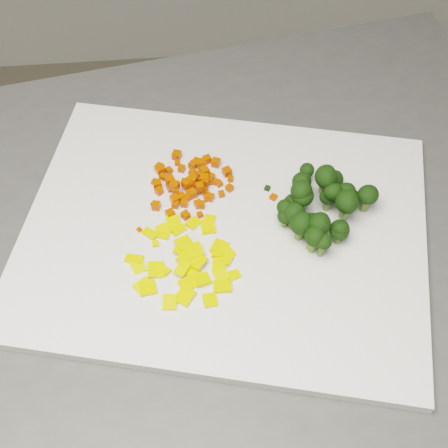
{
  "coord_description": "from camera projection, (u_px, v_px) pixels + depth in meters",
  "views": [
    {
      "loc": [
        0.01,
        0.03,
        1.54
      ],
      "look_at": [
        0.05,
        0.49,
        0.92
      ],
      "focal_mm": 50.0,
      "sensor_mm": 36.0,
      "label": 1
    }
  ],
  "objects": [
    {
      "name": "carrot_cube_20",
      "position": [
        202.0,
        180.0,
        0.82
      ],
      "size": [
        0.01,
        0.01,
        0.01
      ],
      "primitive_type": "cube",
      "rotation": [
        0.0,
        0.0,
        2.66
      ],
      "color": "#C33202",
      "rests_on": "carrot_pile"
    },
    {
      "name": "carrot_cube_17",
      "position": [
        188.0,
        197.0,
        0.81
      ],
      "size": [
        0.01,
        0.01,
        0.01
      ],
      "primitive_type": "cube",
      "rotation": [
        0.0,
        0.0,
        0.5
      ],
      "color": "#C33202",
      "rests_on": "carrot_pile"
    },
    {
      "name": "pepper_chunk_29",
      "position": [
        182.0,
        248.0,
        0.76
      ],
      "size": [
        0.02,
        0.03,
        0.01
      ],
      "primitive_type": "cube",
      "rotation": [
        -0.13,
        0.02,
        0.96
      ],
      "color": "yellow",
      "rests_on": "pepper_pile"
    },
    {
      "name": "pepper_chunk_37",
      "position": [
        162.0,
        234.0,
        0.77
      ],
      "size": [
        0.02,
        0.02,
        0.0
      ],
      "primitive_type": "cube",
      "rotation": [
        0.0,
        -0.0,
        2.77
      ],
      "color": "yellow",
      "rests_on": "pepper_pile"
    },
    {
      "name": "broccoli_floret_24",
      "position": [
        285.0,
        219.0,
        0.77
      ],
      "size": [
        0.03,
        0.03,
        0.03
      ],
      "primitive_type": null,
      "color": "black",
      "rests_on": "broccoli_pile"
    },
    {
      "name": "carrot_cube_35",
      "position": [
        190.0,
        184.0,
        0.81
      ],
      "size": [
        0.01,
        0.01,
        0.01
      ],
      "primitive_type": "cube",
      "rotation": [
        0.0,
        0.0,
        2.13
      ],
      "color": "#C33202",
      "rests_on": "carrot_pile"
    },
    {
      "name": "broccoli_floret_0",
      "position": [
        322.0,
        246.0,
        0.74
      ],
      "size": [
        0.03,
        0.03,
        0.04
      ],
      "primitive_type": null,
      "color": "black",
      "rests_on": "broccoli_pile"
    },
    {
      "name": "broccoli_pile",
      "position": [
        322.0,
        200.0,
        0.77
      ],
      "size": [
        0.13,
        0.13,
        0.06
      ],
      "primitive_type": null,
      "color": "black",
      "rests_on": "cutting_board"
    },
    {
      "name": "broccoli_floret_22",
      "position": [
        338.0,
        232.0,
        0.76
      ],
      "size": [
        0.03,
        0.03,
        0.03
      ],
      "primitive_type": null,
      "color": "black",
      "rests_on": "broccoli_pile"
    },
    {
      "name": "counter_block",
      "position": [
        208.0,
        373.0,
        1.16
      ],
      "size": [
        1.1,
        0.86,
        0.9
      ],
      "primitive_type": "cube",
      "rotation": [
        0.0,
        0.0,
        0.18
      ],
      "color": "#484845",
      "rests_on": "ground"
    },
    {
      "name": "pepper_chunk_32",
      "position": [
        221.0,
        276.0,
        0.74
      ],
      "size": [
        0.02,
        0.02,
        0.01
      ],
      "primitive_type": "cube",
      "rotation": [
        -0.1,
        -0.1,
        1.94
      ],
      "color": "yellow",
      "rests_on": "pepper_pile"
    },
    {
      "name": "carrot_cube_47",
      "position": [
        231.0,
        179.0,
        0.83
      ],
      "size": [
        0.01,
        0.01,
        0.01
      ],
      "primitive_type": "cube",
      "rotation": [
        0.0,
        0.0,
        2.84
      ],
      "color": "#C33202",
      "rests_on": "carrot_pile"
    },
    {
      "name": "carrot_cube_32",
      "position": [
        202.0,
        164.0,
        0.84
      ],
      "size": [
        0.01,
        0.01,
        0.01
      ],
      "primitive_type": "cube",
      "rotation": [
        0.0,
        0.0,
        1.65
      ],
      "color": "#C33202",
      "rests_on": "carrot_pile"
    },
    {
      "name": "pepper_chunk_13",
      "position": [
        173.0,
        223.0,
        0.78
      ],
      "size": [
        0.02,
        0.02,
        0.01
      ],
      "primitive_type": "cube",
      "rotation": [
        0.11,
        0.07,
        0.12
      ],
      "color": "yellow",
      "rests_on": "pepper_pile"
    },
    {
      "name": "carrot_cube_0",
      "position": [
        190.0,
        181.0,
        0.81
      ],
      "size": [
        0.02,
        0.02,
        0.01
      ],
      "primitive_type": "cube",
      "rotation": [
        0.0,
        0.0,
        2.14
      ],
      "color": "#C33202",
      "rests_on": "carrot_pile"
    },
    {
      "name": "carrot_cube_48",
      "position": [
        160.0,
        166.0,
        0.84
      ],
      "size": [
        0.01,
        0.01,
        0.01
      ],
      "primitive_type": "cube",
      "rotation": [
        0.0,
        0.0,
        2.96
      ],
      "color": "#C33202",
      "rests_on": "carrot_pile"
    },
    {
      "name": "carrot_cube_21",
      "position": [
        209.0,
        180.0,
        0.82
      ],
      "size": [
        0.01,
        0.01,
        0.01
      ],
      "primitive_type": "cube",
      "rotation": [
        0.0,
        0.0,
        0.08
      ],
      "color": "#C33202",
      "rests_on": "carrot_pile"
    },
    {
      "name": "pepper_chunk_22",
      "position": [
        202.0,
        279.0,
        0.73
      ],
      "size": [
        0.02,
        0.02,
        0.01
      ],
      "primitive_type": "cube",
      "rotation": [
        -0.12,
        0.14,
        0.27
      ],
      "color": "yellow",
      "rests_on": "pepper_pile"
    },
    {
      "name": "pepper_chunk_27",
      "position": [
        134.0,
        259.0,
        0.75
      ],
      "size": [
        0.02,
        0.02,
        0.01
      ],
      "primitive_type": "cube",
      "rotation": [
        0.01,
        0.11,
        2.83
      ],
      "color": "yellow",
      "rests_on": "pepper_pile"
    },
    {
      "name": "carrot_cube_14",
      "position": [
        163.0,
        177.0,
        0.83
      ],
      "size": [
        0.01,
        0.01,
        0.01
      ],
      "primitive_type": "cube",
      "rotation": [
        0.0,
        0.0,
        2.62
      ],
      "color": "#C33202",
      "rests_on": "carrot_pile"
    },
    {
      "name": "pepper_chunk_30",
      "position": [
        162.0,
        229.0,
        0.78
      ],
      "size": [
        0.02,
        0.02,
        0.01
      ],
      "primitive_type": "cube",
      "rotation": [
        -0.14,
        -0.11,
        1.92
      ],
      "color": "yellow",
      "rests_on": "pepper_pile"
    },
    {
      "name": "carrot_cube_56",
      "position": [
        170.0,
        179.0,
        0.83
      ],
      "size": [
        0.01,
        0.01,
        0.01
      ],
      "primitive_type": "cube",
      "rotation": [
        0.0,
        0.0,
        1.39
      ],
      "color": "#C33202",
      "rests_on": "carrot_pile"
    },
    {
      "name": "pepper_chunk_36",
      "position": [
        182.0,
        269.0,
        0.74
      ],
      "size": [
        0.02,
        0.02,
        0.01
      ],
      "primitive_type": "cube",
      "rotation": [
        -0.13,
        0.03,
        2.51
      ],
      "color": "yellow",
      "rests_on": "pepper_pile"
    },
    {
      "name": "carrot_cube_53",
      "position": [
        171.0,
        188.0,
        0.82
      ],
      "size": [
        0.01,
        0.01,
        0.01
      ],
      "primitive_type": "cube",
      "rotation": [
        0.0,
        0.0,
        0.51
      ],
      "color": "#C33202",
      "rests_on": "carrot_pile"
    },
    {
      "name": "carrot_cube_22",
      "position": [
        177.0,
        163.0,
        0.84
      ],
      "size": [
        0.01,
        0.01,
        0.01
      ],
      "primitive_type": "cube",
      "rotation": [
        0.0,
        0.0,
        3.12
      ],
      "color": "#C33202",
      "rests_on": "carrot_pile"
    },
    {
      "name": "pepper_chunk_34",
      "position": [
        222.0,
        286.0,
        0.73
      ],
      "size": [
        0.02,
        0.02,
        0.01
      ],
      "primitive_type": "cube",
      "rotation": [
        0.04,
        0.03,
        3.1
      ],
      "color": "yellow",
      "rests_on": "pepper_pile"
    },
    {
      "name": "carrot_cube_49",
      "position": [
        207.0,
        198.0,
        0.81
      ],
      "size": [
        0.01,
        0.01,
        0.01
      ],
      "primitive_type": "cube",
      "rotation": [
        0.0,
        0.0,
        0.22
      ],
      "color": "#C33202",
      "rests_on": "carrot_pile"
    },
    {
      "name": "broccoli_floret_15",
      "position": [
        313.0,
        241.0,
        0.75
      ],
      "size": [
        0.03,
        0.03,
        0.04
      ],
      "primitive_type": null,
      "color": "black",
      "rests_on": "broccoli_pile"
    },
    {
      "name": "pepper_chunk_2",
      "position": [
        150.0,
        234.0,
        0.77
      ],
      "size": [
        0.02,
        0.02,
        0.01
      ],
      "primitive_type": "cube",
      "rotation": [
        -0.01,
        0.09,
        2.44
      ],
      "color": "yellow",
      "rests_on": "pepper_pile"
    },
    {
      "name": "pepper_chunk_28",
      "position": [
        219.0,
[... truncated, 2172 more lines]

